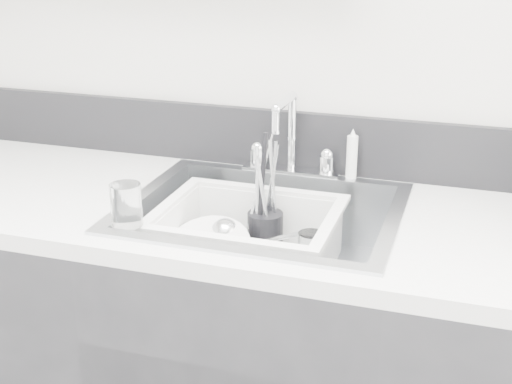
% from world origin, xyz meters
% --- Properties ---
extents(counter_run, '(3.20, 0.62, 0.92)m').
position_xyz_m(counter_run, '(0.00, 1.19, 0.46)').
color(counter_run, '#242427').
rests_on(counter_run, ground).
extents(backsplash, '(3.20, 0.02, 0.16)m').
position_xyz_m(backsplash, '(0.00, 1.49, 1.00)').
color(backsplash, black).
rests_on(backsplash, counter_run).
extents(sink, '(0.64, 0.52, 0.20)m').
position_xyz_m(sink, '(0.00, 1.19, 0.83)').
color(sink, silver).
rests_on(sink, counter_run).
extents(faucet, '(0.26, 0.18, 0.23)m').
position_xyz_m(faucet, '(0.00, 1.44, 0.98)').
color(faucet, silver).
rests_on(faucet, counter_run).
extents(side_sprayer, '(0.03, 0.03, 0.14)m').
position_xyz_m(side_sprayer, '(0.16, 1.44, 0.99)').
color(side_sprayer, white).
rests_on(side_sprayer, counter_run).
extents(wash_tub, '(0.51, 0.45, 0.16)m').
position_xyz_m(wash_tub, '(-0.03, 1.18, 0.83)').
color(wash_tub, white).
rests_on(wash_tub, sink).
extents(plate_stack, '(0.25, 0.25, 0.10)m').
position_xyz_m(plate_stack, '(-0.11, 1.15, 0.79)').
color(plate_stack, white).
rests_on(plate_stack, wash_tub).
extents(utensil_cup, '(0.09, 0.09, 0.30)m').
position_xyz_m(utensil_cup, '(-0.02, 1.26, 0.83)').
color(utensil_cup, black).
rests_on(utensil_cup, wash_tub).
extents(ladle, '(0.32, 0.20, 0.09)m').
position_xyz_m(ladle, '(-0.03, 1.19, 0.81)').
color(ladle, silver).
rests_on(ladle, wash_tub).
extents(tumbler_in_tub, '(0.07, 0.07, 0.09)m').
position_xyz_m(tumbler_in_tub, '(0.11, 1.22, 0.81)').
color(tumbler_in_tub, white).
rests_on(tumbler_in_tub, wash_tub).
extents(tumbler_counter, '(0.09, 0.09, 0.10)m').
position_xyz_m(tumbler_counter, '(-0.26, 1.01, 0.97)').
color(tumbler_counter, white).
rests_on(tumbler_counter, counter_run).
extents(bowl_small, '(0.10, 0.10, 0.03)m').
position_xyz_m(bowl_small, '(0.10, 1.10, 0.78)').
color(bowl_small, white).
rests_on(bowl_small, wash_tub).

